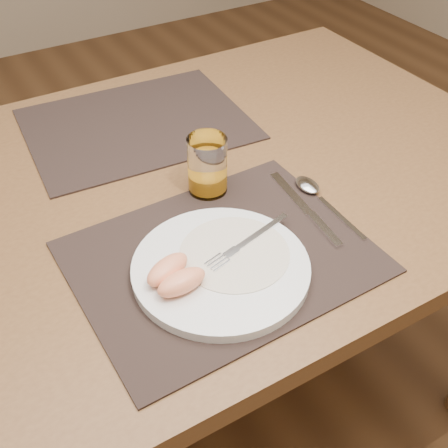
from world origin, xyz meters
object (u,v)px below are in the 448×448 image
knife (310,214)px  juice_glass (207,168)px  plate (221,268)px  table (176,216)px  placemat_far (137,124)px  placemat_near (222,257)px  spoon (312,189)px  fork (242,245)px

knife → juice_glass: size_ratio=2.09×
plate → knife: (0.20, 0.04, -0.01)m
table → placemat_far: bearing=84.1°
placemat_near → juice_glass: size_ratio=4.27×
placemat_far → knife: (0.13, -0.43, 0.00)m
table → knife: 0.27m
plate → spoon: size_ratio=1.41×
knife → fork: bearing=-171.4°
placemat_far → spoon: bearing=-65.4°
placemat_far → fork: 0.45m
placemat_near → placemat_far: (0.05, 0.44, 0.00)m
table → spoon: size_ratio=7.31×
placemat_far → juice_glass: bearing=-86.5°
table → juice_glass: size_ratio=13.27×
table → plate: size_ratio=5.19×
juice_glass → table: bearing=124.5°
fork → knife: size_ratio=0.79×
table → spoon: bearing=-39.1°
spoon → knife: bearing=-130.5°
plate → juice_glass: size_ratio=2.56×
table → spoon: spoon is taller
spoon → plate: bearing=-159.6°
table → knife: size_ratio=6.35×
placemat_near → placemat_far: 0.44m
table → juice_glass: 0.15m
fork → knife: bearing=8.6°
fork → plate: bearing=-160.1°
table → juice_glass: bearing=-55.5°
placemat_near → fork: bearing=-21.0°
table → plate: 0.27m
placemat_near → knife: size_ratio=2.04×
plate → knife: plate is taller
plate → spoon: (0.24, 0.09, -0.00)m
plate → knife: size_ratio=1.23×
placemat_near → spoon: size_ratio=2.35×
table → fork: bearing=-89.0°
placemat_far → juice_glass: 0.28m
knife → juice_glass: (-0.11, 0.15, 0.04)m
placemat_near → juice_glass: (0.07, 0.16, 0.05)m
plate → placemat_far: bearing=81.8°
plate → juice_glass: 0.21m
table → juice_glass: juice_glass is taller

